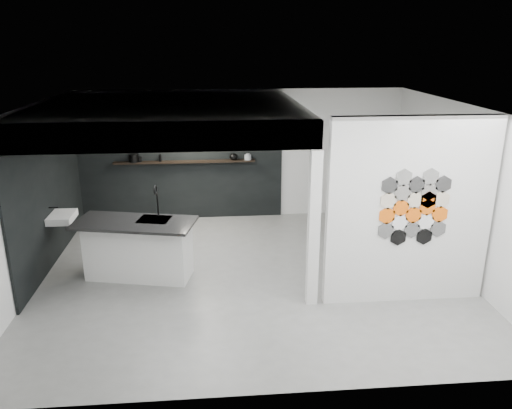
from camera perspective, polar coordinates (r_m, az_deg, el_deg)
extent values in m
cube|color=slate|center=(8.52, -0.50, -8.05)|extent=(7.00, 6.00, 0.01)
cube|color=silver|center=(7.57, 17.15, -0.85)|extent=(2.45, 0.15, 2.80)
cube|color=black|center=(10.91, -8.61, 4.33)|extent=(4.40, 0.04, 2.35)
cube|color=black|center=(9.44, -22.54, 0.88)|extent=(0.04, 4.00, 2.35)
cube|color=silver|center=(8.72, -9.76, 9.97)|extent=(4.40, 4.00, 0.40)
cube|color=silver|center=(7.24, 6.60, -2.89)|extent=(0.16, 0.16, 2.35)
cube|color=silver|center=(6.83, -10.95, 7.62)|extent=(4.40, 0.16, 0.40)
cube|color=silver|center=(9.29, -21.29, -1.36)|extent=(0.40, 0.60, 0.12)
cube|color=black|center=(10.78, -8.14, 4.85)|extent=(3.00, 0.15, 0.04)
cube|color=silver|center=(8.49, -13.26, -5.04)|extent=(1.78, 0.97, 0.97)
cube|color=black|center=(8.23, -13.73, -2.05)|extent=(2.05, 1.24, 0.04)
cube|color=black|center=(8.26, -11.57, -1.72)|extent=(0.59, 0.53, 0.02)
cylinder|color=black|center=(8.38, -11.18, 0.30)|extent=(0.03, 0.03, 0.45)
torus|color=black|center=(8.26, -11.42, 1.64)|extent=(0.06, 0.16, 0.16)
cylinder|color=black|center=(10.87, -13.79, 5.18)|extent=(0.27, 0.27, 0.17)
ellipsoid|color=black|center=(10.75, -2.59, 5.49)|extent=(0.18, 0.18, 0.15)
cylinder|color=gray|center=(10.77, -0.94, 5.43)|extent=(0.19, 0.19, 0.11)
cylinder|color=gray|center=(10.77, -0.94, 5.48)|extent=(0.11, 0.11, 0.13)
cylinder|color=black|center=(10.80, -10.91, 5.24)|extent=(0.06, 0.06, 0.15)
cylinder|color=black|center=(10.85, -13.17, 5.04)|extent=(0.11, 0.11, 0.10)
cylinder|color=black|center=(7.44, 14.61, -2.89)|extent=(0.26, 0.02, 0.26)
cylinder|color=#F2600C|center=(7.37, 14.75, -1.25)|extent=(0.26, 0.02, 0.26)
cylinder|color=beige|center=(7.30, 14.89, 0.41)|extent=(0.26, 0.02, 0.26)
cylinder|color=#2D2D2D|center=(7.23, 15.03, 2.11)|extent=(0.26, 0.02, 0.26)
cylinder|color=black|center=(7.55, 15.94, -3.62)|extent=(0.26, 0.02, 0.26)
cylinder|color=white|center=(7.47, 16.09, -2.01)|extent=(0.26, 0.02, 0.26)
cylinder|color=#F2600C|center=(7.40, 16.24, -0.38)|extent=(0.26, 0.02, 0.26)
cylinder|color=#66635E|center=(7.33, 16.40, 1.29)|extent=(0.26, 0.02, 0.26)
cylinder|color=silver|center=(7.27, 16.55, 2.98)|extent=(0.26, 0.02, 0.26)
cylinder|color=black|center=(7.58, 17.39, -2.75)|extent=(0.26, 0.02, 0.26)
cylinder|color=#F2600C|center=(7.51, 17.55, -1.15)|extent=(0.26, 0.02, 0.26)
cylinder|color=beige|center=(7.44, 17.72, 0.49)|extent=(0.26, 0.02, 0.26)
cylinder|color=#2D2D2D|center=(7.38, 17.89, 2.15)|extent=(0.26, 0.02, 0.26)
cylinder|color=black|center=(7.70, 18.66, -3.47)|extent=(0.26, 0.02, 0.26)
cylinder|color=white|center=(7.62, 18.83, -1.89)|extent=(0.26, 0.02, 0.26)
cylinder|color=#F2600C|center=(7.55, 19.00, -0.29)|extent=(0.26, 0.02, 0.26)
cylinder|color=#66635E|center=(7.48, 19.18, 1.34)|extent=(0.26, 0.02, 0.26)
cylinder|color=silver|center=(7.42, 19.36, 3.01)|extent=(0.26, 0.02, 0.26)
cylinder|color=black|center=(7.74, 20.07, -2.62)|extent=(0.26, 0.02, 0.26)
cylinder|color=#F2600C|center=(7.66, 20.25, -1.04)|extent=(0.26, 0.02, 0.26)
cylinder|color=beige|center=(7.60, 20.44, 0.56)|extent=(0.26, 0.02, 0.26)
cylinder|color=#2D2D2D|center=(7.54, 20.62, 2.19)|extent=(0.26, 0.02, 0.26)
cylinder|color=#F2600C|center=(7.52, 19.09, 0.52)|extent=(0.26, 0.02, 0.26)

